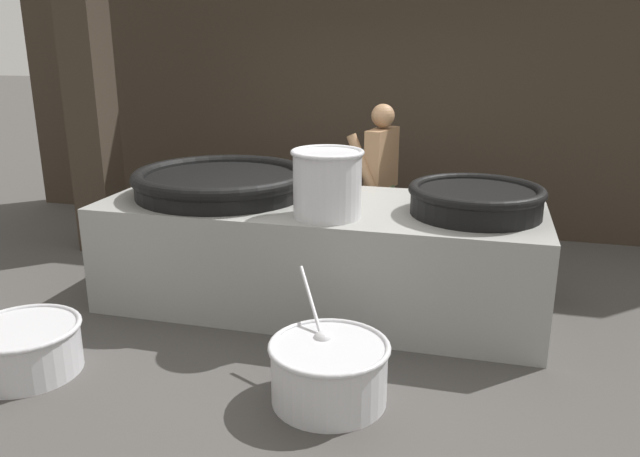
# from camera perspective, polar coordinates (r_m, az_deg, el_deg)

# --- Properties ---
(ground_plane) EXTENTS (60.00, 60.00, 0.00)m
(ground_plane) POSITION_cam_1_polar(r_m,az_deg,el_deg) (5.52, -0.00, -6.77)
(ground_plane) COLOR #474442
(back_wall) EXTENTS (9.32, 0.24, 4.01)m
(back_wall) POSITION_cam_1_polar(r_m,az_deg,el_deg) (7.53, 5.10, 15.24)
(back_wall) COLOR #382D23
(back_wall) RESTS_ON ground_plane
(support_pillar) EXTENTS (0.39, 0.39, 4.01)m
(support_pillar) POSITION_cam_1_polar(r_m,az_deg,el_deg) (7.01, -20.58, 14.15)
(support_pillar) COLOR #382D23
(support_pillar) RESTS_ON ground_plane
(hearth_platform) EXTENTS (3.67, 1.42, 0.91)m
(hearth_platform) POSITION_cam_1_polar(r_m,az_deg,el_deg) (5.35, -0.00, -2.32)
(hearth_platform) COLOR gray
(hearth_platform) RESTS_ON ground_plane
(giant_wok_near) EXTENTS (1.55, 1.55, 0.22)m
(giant_wok_near) POSITION_cam_1_polar(r_m,az_deg,el_deg) (5.55, -8.98, 4.31)
(giant_wok_near) COLOR black
(giant_wok_near) RESTS_ON hearth_platform
(giant_wok_far) EXTENTS (1.05, 1.05, 0.23)m
(giant_wok_far) POSITION_cam_1_polar(r_m,az_deg,el_deg) (4.99, 14.07, 2.65)
(giant_wok_far) COLOR black
(giant_wok_far) RESTS_ON hearth_platform
(stock_pot) EXTENTS (0.56, 0.56, 0.52)m
(stock_pot) POSITION_cam_1_polar(r_m,az_deg,el_deg) (4.74, 0.67, 4.24)
(stock_pot) COLOR silver
(stock_pot) RESTS_ON hearth_platform
(cook) EXTENTS (0.46, 0.65, 1.63)m
(cook) POSITION_cam_1_polar(r_m,az_deg,el_deg) (6.20, 5.53, 4.39)
(cook) COLOR #9E7551
(cook) RESTS_ON ground_plane
(prep_bowl_vegetables) EXTENTS (0.77, 0.91, 0.70)m
(prep_bowl_vegetables) POSITION_cam_1_polar(r_m,az_deg,el_deg) (4.04, 0.83, -12.72)
(prep_bowl_vegetables) COLOR silver
(prep_bowl_vegetables) RESTS_ON ground_plane
(prep_bowl_meat) EXTENTS (0.77, 0.77, 0.35)m
(prep_bowl_meat) POSITION_cam_1_polar(r_m,az_deg,el_deg) (4.81, -25.36, -9.71)
(prep_bowl_meat) COLOR silver
(prep_bowl_meat) RESTS_ON ground_plane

